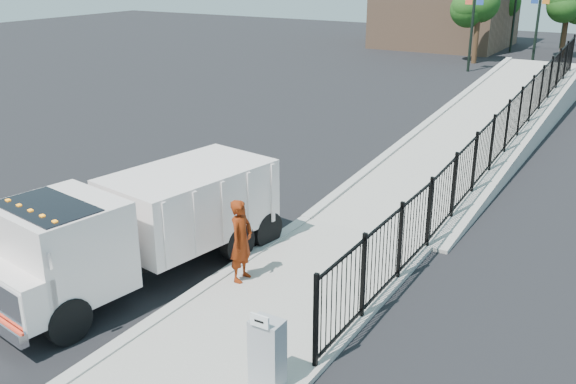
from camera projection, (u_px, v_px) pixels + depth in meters
The scene contains 14 objects.
ground at pixel (222, 279), 14.94m from camera, with size 120.00×120.00×0.00m, color black.
sidewalk at pixel (241, 342), 12.38m from camera, with size 3.55×12.00×0.12m, color #9E998E.
curb at pixel (165, 315), 13.30m from camera, with size 0.30×12.00×0.16m, color #ADAAA3.
ramp at pixel (490, 137), 26.83m from camera, with size 3.95×24.00×1.70m, color #9E998E.
iron_fence at pixel (505, 143), 22.61m from camera, with size 0.10×28.00×1.80m, color black.
truck at pixel (136, 224), 14.44m from camera, with size 3.44×7.53×2.49m.
worker at pixel (241, 241), 14.37m from camera, with size 0.70×0.46×1.93m, color #6A2008.
utility_cabinet at pixel (267, 353), 10.87m from camera, with size 0.55×0.40×1.25m, color gray.
arrow_sign at pixel (260, 321), 10.44m from camera, with size 0.35×0.04×0.22m, color white.
debris at pixel (261, 320), 12.93m from camera, with size 0.43×0.43×0.11m, color silver.
light_pole_0 at pixel (479, 3), 40.71m from camera, with size 3.78×0.22×8.00m.
light_pole_1 at pixel (535, 2), 41.79m from camera, with size 3.77×0.22×8.00m.
tree_0 at pixel (479, 6), 44.35m from camera, with size 2.82×2.82×5.41m.
tree_1 at pixel (569, 3), 47.04m from camera, with size 2.63×2.63×5.31m.
Camera 1 is at (8.15, -10.67, 7.04)m, focal length 40.00 mm.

